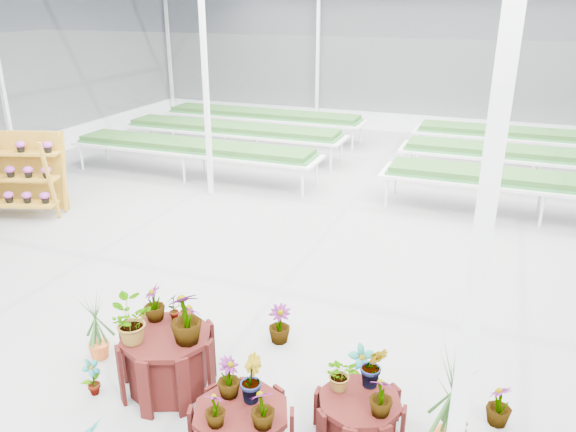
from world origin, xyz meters
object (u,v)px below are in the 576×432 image
(plinth_mid, at_px, (242,432))
(plinth_low, at_px, (359,415))
(shelf_rack, at_px, (21,176))
(plinth_tall, at_px, (168,362))

(plinth_mid, relative_size, plinth_low, 1.09)
(plinth_mid, distance_m, shelf_rack, 8.26)
(plinth_tall, distance_m, plinth_mid, 1.35)
(plinth_low, distance_m, shelf_rack, 8.81)
(plinth_mid, bearing_deg, shelf_rack, 147.93)
(plinth_low, xyz_separation_m, shelf_rack, (-7.98, 3.67, 0.64))
(plinth_mid, bearing_deg, plinth_tall, 153.43)
(plinth_tall, bearing_deg, plinth_low, 2.60)
(plinth_tall, relative_size, plinth_mid, 1.08)
(plinth_mid, relative_size, shelf_rack, 0.58)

